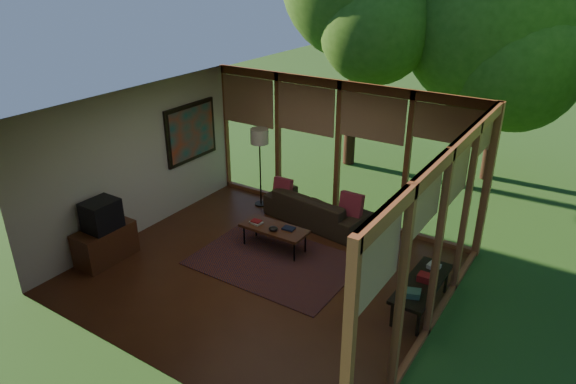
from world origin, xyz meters
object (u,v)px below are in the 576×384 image
Objects in this scene: sofa at (317,208)px; side_console at (417,283)px; media_cabinet at (105,244)px; television at (101,215)px; floor_lamp at (260,141)px; coffee_table at (274,229)px.

sofa is 1.48× the size of side_console.
television is at bearing 0.00° from media_cabinet.
coffee_table is at bearing -46.75° from floor_lamp.
television is 3.35m from floor_lamp.
coffee_table is (-0.13, -1.26, 0.09)m from sofa.
sofa is 3.91m from television.
television is 5.13m from side_console.
sofa is 2.08× the size of media_cabinet.
coffee_table is 2.69m from side_console.
media_cabinet reaches higher than coffee_table.
television is at bearing -161.75° from side_console.
coffee_table is (1.25, -1.33, -1.01)m from floor_lamp.
coffee_table is at bearing 91.75° from sofa.
sofa is at bearing 84.20° from coffee_table.
floor_lamp is at bearing 73.39° from media_cabinet.
television is (-2.30, -3.11, 0.55)m from sofa.
sofa is at bearing -2.63° from floor_lamp.
television is (0.02, 0.00, 0.55)m from media_cabinet.
media_cabinet is 0.71× the size of side_console.
floor_lamp reaches higher than side_console.
media_cabinet is 1.82× the size of television.
side_console is at bearing 156.87° from sofa.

